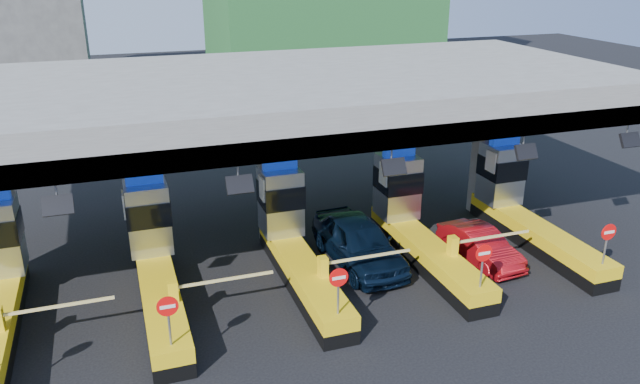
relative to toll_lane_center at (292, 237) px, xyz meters
name	(u,v)px	position (x,y,z in m)	size (l,w,h in m)	color
ground	(295,274)	(0.00, -0.28, -1.40)	(120.00, 120.00, 0.00)	black
toll_canopy	(271,98)	(0.00, 2.59, 4.74)	(28.00, 12.09, 7.00)	slate
toll_lane_left	(154,257)	(-5.00, 0.00, 0.00)	(4.43, 8.00, 4.16)	black
toll_lane_center	(292,237)	(0.00, 0.00, 0.00)	(4.43, 8.00, 4.16)	black
toll_lane_right	(413,220)	(5.00, 0.00, 0.00)	(4.43, 8.00, 4.16)	black
toll_lane_far_right	(520,205)	(10.00, 0.00, 0.00)	(4.43, 8.00, 4.16)	black
van	(359,242)	(2.58, -0.23, -0.48)	(2.17, 5.39, 1.84)	black
red_car	(480,246)	(7.13, -1.59, -0.74)	(1.40, 4.01, 1.32)	maroon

